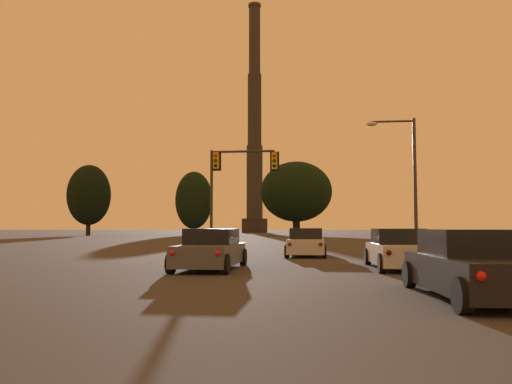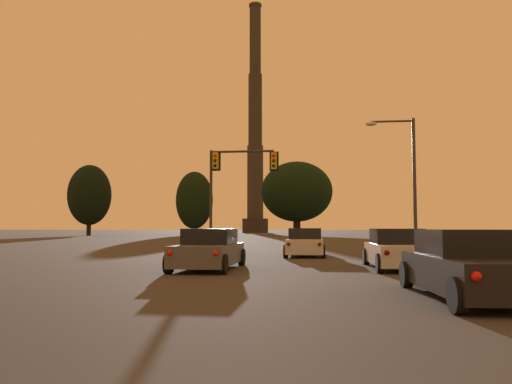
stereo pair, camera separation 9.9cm
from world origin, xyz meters
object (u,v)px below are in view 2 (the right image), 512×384
at_px(sedan_center_lane_front, 305,243).
at_px(sedan_left_lane_second, 209,250).
at_px(sedan_right_lane_third, 470,266).
at_px(smokestack, 255,142).
at_px(traffic_light_overhead_left, 233,174).
at_px(sedan_right_lane_second, 397,250).
at_px(street_lamp, 406,169).

xyz_separation_m(sedan_center_lane_front, sedan_left_lane_second, (-3.25, -8.48, 0.00)).
distance_m(sedan_right_lane_third, smokestack, 128.70).
bearing_deg(sedan_right_lane_third, traffic_light_overhead_left, 109.76).
bearing_deg(sedan_center_lane_front, sedan_left_lane_second, -110.55).
distance_m(sedan_center_lane_front, sedan_left_lane_second, 9.08).
height_order(sedan_right_lane_second, traffic_light_overhead_left, traffic_light_overhead_left).
height_order(sedan_left_lane_second, smokestack, smokestack).
height_order(sedan_right_lane_third, sedan_center_lane_front, same).
bearing_deg(smokestack, traffic_light_overhead_left, -84.13).
bearing_deg(sedan_right_lane_second, street_lamp, 77.15).
height_order(sedan_right_lane_third, traffic_light_overhead_left, traffic_light_overhead_left).
bearing_deg(traffic_light_overhead_left, sedan_right_lane_third, -67.69).
bearing_deg(sedan_right_lane_third, sedan_right_lane_second, 89.35).
relative_size(sedan_center_lane_front, sedan_left_lane_second, 1.00).
height_order(sedan_center_lane_front, street_lamp, street_lamp).
bearing_deg(street_lamp, sedan_left_lane_second, -126.40).
height_order(traffic_light_overhead_left, street_lamp, street_lamp).
height_order(sedan_right_lane_second, smokestack, smokestack).
bearing_deg(sedan_left_lane_second, sedan_center_lane_front, 69.58).
relative_size(sedan_right_lane_second, street_lamp, 0.60).
relative_size(traffic_light_overhead_left, smokestack, 0.10).
xyz_separation_m(sedan_right_lane_third, sedan_left_lane_second, (-6.89, 6.59, 0.00)).
bearing_deg(sedan_right_lane_third, smokestack, 96.12).
relative_size(sedan_left_lane_second, smokestack, 0.07).
relative_size(sedan_left_lane_second, traffic_light_overhead_left, 0.74).
distance_m(sedan_center_lane_front, traffic_light_overhead_left, 8.09).
bearing_deg(street_lamp, smokestack, 101.35).
xyz_separation_m(sedan_right_lane_second, street_lamp, (2.47, 11.42, 4.19)).
bearing_deg(traffic_light_overhead_left, street_lamp, -6.81).
height_order(sedan_right_lane_third, sedan_right_lane_second, same).
bearing_deg(sedan_right_lane_second, traffic_light_overhead_left, 121.74).
relative_size(sedan_center_lane_front, smokestack, 0.07).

